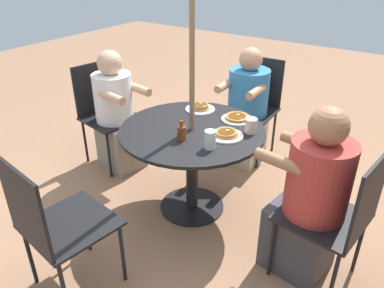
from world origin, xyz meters
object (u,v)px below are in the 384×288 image
diner_north (117,117)px  diner_west (246,112)px  pancake_plate_b (200,108)px  syrup_bottle (181,132)px  patio_chair_east (53,222)px  pancake_plate_a (226,134)px  drinking_glass_a (210,140)px  pancake_plate_c (237,118)px  patio_chair_west (254,101)px  patio_table (192,146)px  diner_south (310,203)px  coffee_cup (251,126)px  patio_chair_south (340,213)px  patio_chair_north (105,108)px

diner_north → diner_west: size_ratio=1.01×
pancake_plate_b → syrup_bottle: (0.51, 0.18, 0.04)m
patio_chair_east → pancake_plate_a: bearing=77.8°
drinking_glass_a → pancake_plate_c: bearing=-172.1°
patio_chair_west → diner_west: bearing=90.0°
patio_table → patio_chair_west: patio_chair_west is taller
patio_chair_east → pancake_plate_a: patio_chair_east is taller
diner_north → syrup_bottle: diner_north is taller
diner_south → pancake_plate_b: (-0.44, -1.09, 0.21)m
pancake_plate_c → patio_chair_west: bearing=-163.6°
pancake_plate_b → syrup_bottle: 0.54m
pancake_plate_b → pancake_plate_c: bearing=89.8°
patio_table → pancake_plate_b: (-0.32, -0.14, 0.16)m
patio_chair_west → coffee_cup: bearing=111.7°
diner_south → patio_chair_south: bearing=-90.0°
patio_table → patio_chair_west: size_ratio=1.13×
diner_north → pancake_plate_b: diner_north is taller
patio_chair_east → drinking_glass_a: patio_chair_east is taller
pancake_plate_c → coffee_cup: bearing=53.4°
patio_chair_west → coffee_cup: size_ratio=8.72×
diner_south → pancake_plate_a: (-0.15, -0.68, 0.20)m
diner_south → syrup_bottle: 0.94m
drinking_glass_a → patio_chair_north: bearing=-104.6°
patio_chair_north → pancake_plate_c: (-0.13, 1.32, 0.18)m
pancake_plate_a → pancake_plate_c: pancake_plate_a is taller
patio_table → pancake_plate_c: bearing=149.0°
pancake_plate_a → syrup_bottle: syrup_bottle is taller
patio_chair_east → drinking_glass_a: bearing=74.1°
pancake_plate_a → patio_chair_south: bearing=78.4°
patio_chair_east → pancake_plate_c: 1.50m
syrup_bottle → drinking_glass_a: syrup_bottle is taller
diner_south → patio_table: bearing=90.0°
patio_chair_north → diner_south: 2.09m
diner_south → patio_chair_west: bearing=45.5°
patio_chair_north → coffee_cup: bearing=99.5°
diner_north → diner_west: bearing=140.8°
patio_chair_west → diner_west: 0.19m
pancake_plate_a → pancake_plate_b: pancake_plate_b is taller
pancake_plate_a → pancake_plate_c: (-0.29, -0.07, -0.00)m
diner_north → pancake_plate_a: 1.23m
patio_chair_west → pancake_plate_c: (0.81, 0.24, 0.18)m
diner_south → syrup_bottle: (0.06, -0.91, 0.24)m
patio_chair_north → diner_south: (0.31, 2.07, -0.02)m
patio_table → patio_chair_east: bearing=-8.1°
patio_chair_east → pancake_plate_a: size_ratio=3.95×
patio_chair_east → syrup_bottle: bearing=86.2°
patio_chair_south → syrup_bottle: patio_chair_south is taller
patio_chair_east → pancake_plate_b: 1.46m
coffee_cup → drinking_glass_a: bearing=-17.6°
coffee_cup → diner_west: bearing=-151.5°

